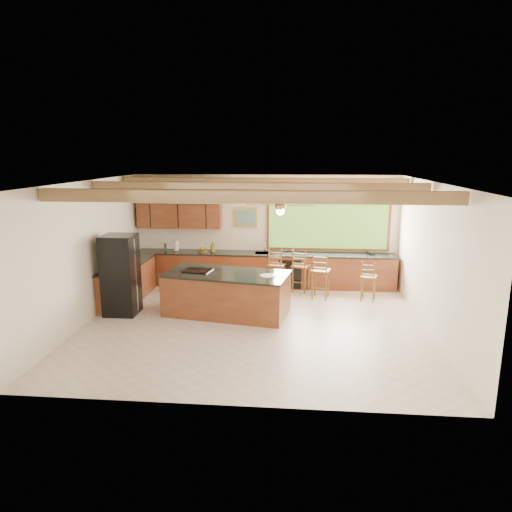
{
  "coord_description": "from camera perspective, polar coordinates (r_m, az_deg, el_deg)",
  "views": [
    {
      "loc": [
        0.83,
        -9.14,
        3.56
      ],
      "look_at": [
        -0.04,
        0.8,
        1.31
      ],
      "focal_mm": 32.0,
      "sensor_mm": 36.0,
      "label": 1
    }
  ],
  "objects": [
    {
      "name": "bar_stool_b",
      "position": [
        11.38,
        8.14,
        -1.95
      ],
      "size": [
        0.52,
        0.52,
        1.19
      ],
      "rotation": [
        0.0,
        0.0,
        -0.25
      ],
      "color": "brown",
      "rests_on": "ground"
    },
    {
      "name": "bar_stool_d",
      "position": [
        11.46,
        13.96,
        -2.64
      ],
      "size": [
        0.45,
        0.45,
        1.01
      ],
      "rotation": [
        0.0,
        0.0,
        -0.28
      ],
      "color": "brown",
      "rests_on": "ground"
    },
    {
      "name": "bar_stool_c",
      "position": [
        11.88,
        5.63,
        -1.36
      ],
      "size": [
        0.52,
        0.52,
        1.15
      ],
      "rotation": [
        0.0,
        0.0,
        -0.32
      ],
      "color": "brown",
      "rests_on": "ground"
    },
    {
      "name": "refrigerator",
      "position": [
        10.63,
        -16.56,
        -2.28
      ],
      "size": [
        0.72,
        0.69,
        1.81
      ],
      "rotation": [
        0.0,
        0.0,
        -0.0
      ],
      "color": "black",
      "rests_on": "ground"
    },
    {
      "name": "ground",
      "position": [
        9.84,
        -0.15,
        -8.49
      ],
      "size": [
        7.2,
        7.2,
        0.0
      ],
      "primitive_type": "plane",
      "color": "beige",
      "rests_on": "ground"
    },
    {
      "name": "island",
      "position": [
        10.32,
        -3.67,
        -4.67
      ],
      "size": [
        2.92,
        1.74,
        0.97
      ],
      "rotation": [
        0.0,
        0.0,
        -0.17
      ],
      "color": "brown",
      "rests_on": "ground"
    },
    {
      "name": "room_shell",
      "position": [
        9.93,
        -0.79,
        4.93
      ],
      "size": [
        7.27,
        6.54,
        3.02
      ],
      "color": "white",
      "rests_on": "ground"
    },
    {
      "name": "bar_stool_a",
      "position": [
        11.88,
        2.6,
        -1.24
      ],
      "size": [
        0.5,
        0.5,
        1.17
      ],
      "rotation": [
        0.0,
        0.0,
        -0.22
      ],
      "color": "brown",
      "rests_on": "ground"
    },
    {
      "name": "counter_run",
      "position": [
        12.17,
        -2.92,
        -2.03
      ],
      "size": [
        7.12,
        3.1,
        1.23
      ],
      "color": "brown",
      "rests_on": "ground"
    }
  ]
}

